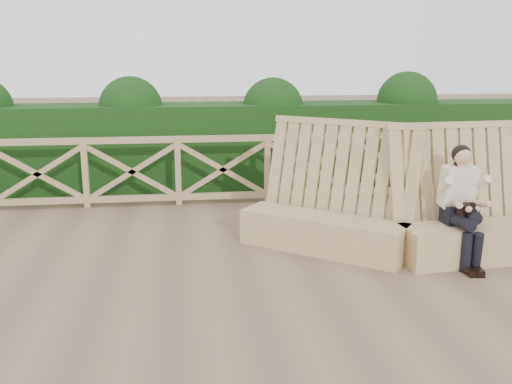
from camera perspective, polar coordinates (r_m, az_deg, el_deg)
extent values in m
plane|color=brown|center=(5.95, -0.79, -9.39)|extent=(60.00, 60.00, 0.00)
cube|color=#9B8259|center=(6.98, 6.68, -4.13)|extent=(1.90, 1.66, 0.44)
cube|color=#9B8259|center=(7.07, 7.72, 0.89)|extent=(1.86, 1.62, 1.55)
cube|color=#9B8259|center=(7.15, 22.01, -4.62)|extent=(2.06, 0.66, 0.44)
cube|color=#9B8259|center=(7.22, 21.22, 0.36)|extent=(2.06, 0.60, 1.55)
cube|color=black|center=(6.96, 19.52, -2.12)|extent=(0.35, 0.26, 0.21)
cube|color=beige|center=(6.92, 19.54, 0.53)|extent=(0.39, 0.29, 0.49)
sphere|color=tan|center=(6.82, 19.96, 3.38)|extent=(0.21, 0.21, 0.20)
sphere|color=black|center=(6.84, 19.84, 3.58)|extent=(0.23, 0.23, 0.22)
cylinder|color=black|center=(6.76, 19.69, -2.75)|extent=(0.16, 0.44, 0.14)
cylinder|color=black|center=(6.83, 20.76, -2.10)|extent=(0.16, 0.44, 0.16)
cylinder|color=black|center=(6.67, 20.28, -5.73)|extent=(0.12, 0.12, 0.44)
cylinder|color=black|center=(6.71, 21.20, -5.69)|extent=(0.12, 0.12, 0.44)
cube|color=black|center=(6.66, 20.52, -7.40)|extent=(0.09, 0.23, 0.08)
cube|color=black|center=(6.69, 21.31, -7.37)|extent=(0.09, 0.23, 0.08)
cube|color=black|center=(6.80, 20.41, -1.72)|extent=(0.23, 0.14, 0.15)
cube|color=black|center=(6.65, 20.95, -1.58)|extent=(0.07, 0.09, 0.11)
cube|color=#9C7D5B|center=(9.07, -3.39, 5.36)|extent=(10.10, 0.07, 0.10)
cube|color=#9C7D5B|center=(9.24, -3.31, -0.36)|extent=(10.10, 0.07, 0.10)
cube|color=black|center=(10.29, -3.85, 4.62)|extent=(12.00, 1.20, 1.50)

